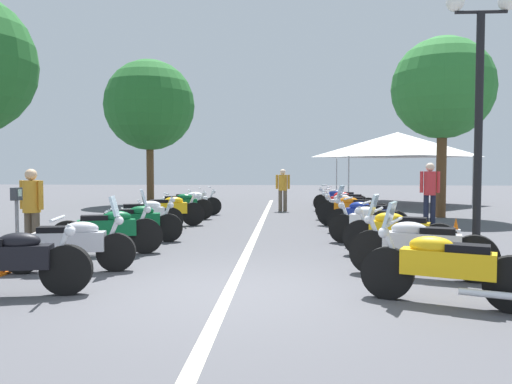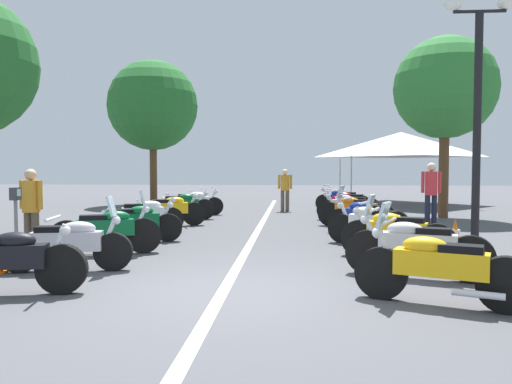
% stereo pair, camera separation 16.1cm
% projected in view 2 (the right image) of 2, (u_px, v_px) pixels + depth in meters
% --- Properties ---
extents(ground_plane, '(80.00, 80.00, 0.00)m').
position_uv_depth(ground_plane, '(223.00, 292.00, 6.55)').
color(ground_plane, '#4C4C51').
extents(lane_centre_stripe, '(25.01, 0.16, 0.01)m').
position_uv_depth(lane_centre_stripe, '(256.00, 234.00, 12.31)').
color(lane_centre_stripe, beige).
rests_on(lane_centre_stripe, ground_plane).
extents(motorcycle_left_row_0, '(0.70, 2.14, 1.00)m').
position_uv_depth(motorcycle_left_row_0, '(2.00, 260.00, 6.37)').
color(motorcycle_left_row_0, black).
rests_on(motorcycle_left_row_0, ground_plane).
extents(motorcycle_left_row_1, '(0.68, 2.00, 1.19)m').
position_uv_depth(motorcycle_left_row_1, '(69.00, 243.00, 7.83)').
color(motorcycle_left_row_1, black).
rests_on(motorcycle_left_row_1, ground_plane).
extents(motorcycle_left_row_2, '(0.92, 1.97, 1.22)m').
position_uv_depth(motorcycle_left_row_2, '(107.00, 229.00, 9.35)').
color(motorcycle_left_row_2, black).
rests_on(motorcycle_left_row_2, ground_plane).
extents(motorcycle_left_row_3, '(0.77, 2.10, 0.99)m').
position_uv_depth(motorcycle_left_row_3, '(134.00, 222.00, 10.91)').
color(motorcycle_left_row_3, black).
rests_on(motorcycle_left_row_3, ground_plane).
extents(motorcycle_left_row_4, '(0.97, 1.89, 1.00)m').
position_uv_depth(motorcycle_left_row_4, '(144.00, 215.00, 12.40)').
color(motorcycle_left_row_4, black).
rests_on(motorcycle_left_row_4, ground_plane).
extents(motorcycle_left_row_5, '(0.83, 2.03, 1.01)m').
position_uv_depth(motorcycle_left_row_5, '(169.00, 210.00, 13.93)').
color(motorcycle_left_row_5, black).
rests_on(motorcycle_left_row_5, ground_plane).
extents(motorcycle_left_row_6, '(0.70, 2.12, 1.00)m').
position_uv_depth(motorcycle_left_row_6, '(181.00, 205.00, 15.66)').
color(motorcycle_left_row_6, black).
rests_on(motorcycle_left_row_6, ground_plane).
extents(motorcycle_left_row_7, '(0.83, 2.12, 0.99)m').
position_uv_depth(motorcycle_left_row_7, '(192.00, 202.00, 17.08)').
color(motorcycle_left_row_7, black).
rests_on(motorcycle_left_row_7, ground_plane).
extents(motorcycle_right_row_0, '(0.99, 1.94, 1.21)m').
position_uv_depth(motorcycle_right_row_0, '(438.00, 266.00, 5.90)').
color(motorcycle_right_row_0, black).
rests_on(motorcycle_right_row_0, ground_plane).
extents(motorcycle_right_row_1, '(0.95, 2.06, 1.23)m').
position_uv_depth(motorcycle_right_row_1, '(415.00, 246.00, 7.37)').
color(motorcycle_right_row_1, black).
rests_on(motorcycle_right_row_1, ground_plane).
extents(motorcycle_right_row_2, '(0.95, 1.95, 1.01)m').
position_uv_depth(motorcycle_right_row_2, '(396.00, 233.00, 8.94)').
color(motorcycle_right_row_2, black).
rests_on(motorcycle_right_row_2, ground_plane).
extents(motorcycle_right_row_3, '(0.97, 1.89, 0.99)m').
position_uv_depth(motorcycle_right_row_3, '(373.00, 224.00, 10.50)').
color(motorcycle_right_row_3, black).
rests_on(motorcycle_right_row_3, ground_plane).
extents(motorcycle_right_row_4, '(0.95, 1.91, 1.20)m').
position_uv_depth(motorcycle_right_row_4, '(366.00, 216.00, 12.14)').
color(motorcycle_right_row_4, black).
rests_on(motorcycle_right_row_4, ground_plane).
extents(motorcycle_right_row_5, '(0.98, 2.05, 1.01)m').
position_uv_depth(motorcycle_right_row_5, '(355.00, 210.00, 13.69)').
color(motorcycle_right_row_5, black).
rests_on(motorcycle_right_row_5, ground_plane).
extents(motorcycle_right_row_6, '(0.90, 1.97, 0.99)m').
position_uv_depth(motorcycle_right_row_6, '(349.00, 206.00, 15.29)').
color(motorcycle_right_row_6, black).
rests_on(motorcycle_right_row_6, ground_plane).
extents(motorcycle_right_row_7, '(0.88, 2.01, 1.00)m').
position_uv_depth(motorcycle_right_row_7, '(348.00, 203.00, 16.70)').
color(motorcycle_right_row_7, black).
rests_on(motorcycle_right_row_7, ground_plane).
extents(motorcycle_right_row_8, '(1.03, 1.96, 1.00)m').
position_uv_depth(motorcycle_right_row_8, '(342.00, 200.00, 18.33)').
color(motorcycle_right_row_8, black).
rests_on(motorcycle_right_row_8, ground_plane).
extents(street_lamp_twin_globe, '(0.32, 1.22, 4.72)m').
position_uv_depth(street_lamp_twin_globe, '(478.00, 77.00, 8.83)').
color(street_lamp_twin_globe, black).
rests_on(street_lamp_twin_globe, ground_plane).
extents(parking_meter, '(0.19, 0.14, 1.29)m').
position_uv_depth(parking_meter, '(16.00, 210.00, 8.67)').
color(parking_meter, slate).
rests_on(parking_meter, ground_plane).
extents(traffic_cone_0, '(0.36, 0.36, 0.61)m').
position_uv_depth(traffic_cone_0, '(455.00, 234.00, 10.16)').
color(traffic_cone_0, orange).
rests_on(traffic_cone_0, ground_plane).
extents(bystander_0, '(0.32, 0.51, 1.61)m').
position_uv_depth(bystander_0, '(31.00, 205.00, 9.38)').
color(bystander_0, brown).
rests_on(bystander_0, ground_plane).
extents(bystander_1, '(0.32, 0.53, 1.57)m').
position_uv_depth(bystander_1, '(285.00, 187.00, 18.64)').
color(bystander_1, brown).
rests_on(bystander_1, ground_plane).
extents(bystander_2, '(0.32, 0.52, 1.76)m').
position_uv_depth(bystander_2, '(431.00, 189.00, 13.73)').
color(bystander_2, '#1E2338').
rests_on(bystander_2, ground_plane).
extents(roadside_tree_0, '(3.28, 3.28, 5.85)m').
position_uv_depth(roadside_tree_0, '(445.00, 88.00, 16.13)').
color(roadside_tree_0, brown).
rests_on(roadside_tree_0, ground_plane).
extents(roadside_tree_1, '(3.94, 3.94, 6.34)m').
position_uv_depth(roadside_tree_1, '(153.00, 106.00, 21.99)').
color(roadside_tree_1, brown).
rests_on(roadside_tree_1, ground_plane).
extents(event_tent, '(5.42, 5.42, 3.20)m').
position_uv_depth(event_tent, '(401.00, 145.00, 22.16)').
color(event_tent, white).
rests_on(event_tent, ground_plane).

